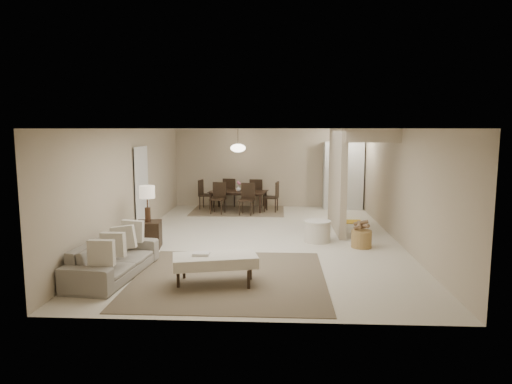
# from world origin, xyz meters

# --- Properties ---
(floor) EXTENTS (9.00, 9.00, 0.00)m
(floor) POSITION_xyz_m (0.00, 0.00, 0.00)
(floor) COLOR beige
(floor) RESTS_ON ground
(ceiling) EXTENTS (9.00, 9.00, 0.00)m
(ceiling) POSITION_xyz_m (0.00, 0.00, 2.50)
(ceiling) COLOR white
(ceiling) RESTS_ON back_wall
(back_wall) EXTENTS (6.00, 0.00, 6.00)m
(back_wall) POSITION_xyz_m (0.00, 4.50, 1.25)
(back_wall) COLOR #BBAB8D
(back_wall) RESTS_ON floor
(left_wall) EXTENTS (0.00, 9.00, 9.00)m
(left_wall) POSITION_xyz_m (-3.00, 0.00, 1.25)
(left_wall) COLOR #BBAB8D
(left_wall) RESTS_ON floor
(right_wall) EXTENTS (0.00, 9.00, 9.00)m
(right_wall) POSITION_xyz_m (3.00, 0.00, 1.25)
(right_wall) COLOR #BBAB8D
(right_wall) RESTS_ON floor
(partition) EXTENTS (0.15, 2.50, 2.50)m
(partition) POSITION_xyz_m (1.80, 1.25, 1.25)
(partition) COLOR #BBAB8D
(partition) RESTS_ON floor
(doorway) EXTENTS (0.04, 0.90, 2.04)m
(doorway) POSITION_xyz_m (-2.97, 0.60, 1.02)
(doorway) COLOR black
(doorway) RESTS_ON floor
(pantry_cabinet) EXTENTS (1.20, 0.55, 2.10)m
(pantry_cabinet) POSITION_xyz_m (2.35, 4.15, 1.05)
(pantry_cabinet) COLOR silver
(pantry_cabinet) RESTS_ON floor
(flush_light) EXTENTS (0.44, 0.44, 0.05)m
(flush_light) POSITION_xyz_m (2.30, 3.20, 2.46)
(flush_light) COLOR white
(flush_light) RESTS_ON ceiling
(living_rug) EXTENTS (3.20, 3.20, 0.01)m
(living_rug) POSITION_xyz_m (-0.47, -2.76, 0.01)
(living_rug) COLOR brown
(living_rug) RESTS_ON floor
(sofa) EXTENTS (2.18, 1.03, 0.61)m
(sofa) POSITION_xyz_m (-2.45, -2.76, 0.31)
(sofa) COLOR gray
(sofa) RESTS_ON floor
(ottoman_bench) EXTENTS (1.44, 0.90, 0.48)m
(ottoman_bench) POSITION_xyz_m (-0.67, -3.06, 0.39)
(ottoman_bench) COLOR beige
(ottoman_bench) RESTS_ON living_rug
(side_table) EXTENTS (0.57, 0.57, 0.56)m
(side_table) POSITION_xyz_m (-2.40, -0.85, 0.28)
(side_table) COLOR black
(side_table) RESTS_ON floor
(table_lamp) EXTENTS (0.32, 0.32, 0.76)m
(table_lamp) POSITION_xyz_m (-2.40, -0.85, 1.12)
(table_lamp) COLOR #422C1C
(table_lamp) RESTS_ON side_table
(round_pouf) EXTENTS (0.60, 0.60, 0.47)m
(round_pouf) POSITION_xyz_m (1.21, -0.15, 0.23)
(round_pouf) COLOR beige
(round_pouf) RESTS_ON floor
(wicker_basket) EXTENTS (0.53, 0.53, 0.37)m
(wicker_basket) POSITION_xyz_m (2.11, -0.61, 0.18)
(wicker_basket) COLOR olive
(wicker_basket) RESTS_ON floor
(dining_rug) EXTENTS (2.80, 2.10, 0.01)m
(dining_rug) POSITION_xyz_m (-0.90, 3.68, 0.01)
(dining_rug) COLOR #7D694D
(dining_rug) RESTS_ON floor
(dining_table) EXTENTS (1.85, 1.24, 0.60)m
(dining_table) POSITION_xyz_m (-0.90, 3.68, 0.30)
(dining_table) COLOR black
(dining_table) RESTS_ON dining_rug
(dining_chairs) EXTENTS (2.51, 1.99, 0.92)m
(dining_chairs) POSITION_xyz_m (-0.90, 3.68, 0.46)
(dining_chairs) COLOR black
(dining_chairs) RESTS_ON dining_rug
(vase) EXTENTS (0.18, 0.18, 0.16)m
(vase) POSITION_xyz_m (-0.90, 3.68, 0.68)
(vase) COLOR white
(vase) RESTS_ON dining_table
(yellow_mat) EXTENTS (0.88, 0.58, 0.01)m
(yellow_mat) POSITION_xyz_m (2.19, 2.08, 0.01)
(yellow_mat) COLOR gold
(yellow_mat) RESTS_ON floor
(pendant_light) EXTENTS (0.46, 0.46, 0.71)m
(pendant_light) POSITION_xyz_m (-0.90, 3.68, 1.92)
(pendant_light) COLOR #422C1C
(pendant_light) RESTS_ON ceiling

